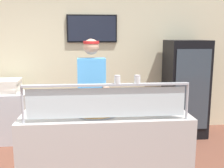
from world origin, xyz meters
TOP-DOWN VIEW (x-y plane):
  - ground_plane at (0.93, 1.00)m, footprint 12.00×12.00m
  - shop_rear_unit at (0.92, 2.52)m, footprint 6.25×0.13m
  - serving_counter at (0.93, 0.35)m, footprint 1.85×0.70m
  - sneeze_guard at (0.93, 0.06)m, footprint 1.68×0.06m
  - pizza_tray at (0.82, 0.32)m, footprint 0.48×0.48m
  - pizza_server at (0.78, 0.30)m, footprint 0.13×0.29m
  - parmesan_shaker at (1.03, 0.06)m, footprint 0.06×0.06m
  - pepper_flake_shaker at (1.23, 0.06)m, footprint 0.06×0.06m
  - worker_figure at (0.80, 1.09)m, footprint 0.41×0.50m
  - drink_fridge at (2.49, 2.07)m, footprint 0.69×0.68m
  - prep_shelf at (-0.65, 2.03)m, footprint 0.70×0.55m
  - pizza_box_stack at (-0.65, 2.03)m, footprint 0.50×0.49m

SIDE VIEW (x-z plane):
  - ground_plane at x=0.93m, z-range 0.00..0.00m
  - prep_shelf at x=-0.65m, z-range 0.00..0.85m
  - serving_counter at x=0.93m, z-range 0.00..0.95m
  - drink_fridge at x=2.49m, z-range 0.00..1.72m
  - pizza_box_stack at x=-0.65m, z-range 0.85..1.07m
  - pizza_tray at x=0.82m, z-range 0.95..0.98m
  - pizza_server at x=0.78m, z-range 0.99..0.99m
  - worker_figure at x=0.80m, z-range 0.13..1.89m
  - sneeze_guard at x=0.93m, z-range 1.01..1.39m
  - shop_rear_unit at x=0.92m, z-range 0.01..2.71m
  - pepper_flake_shaker at x=1.23m, z-range 1.33..1.41m
  - parmesan_shaker at x=1.03m, z-range 1.33..1.41m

